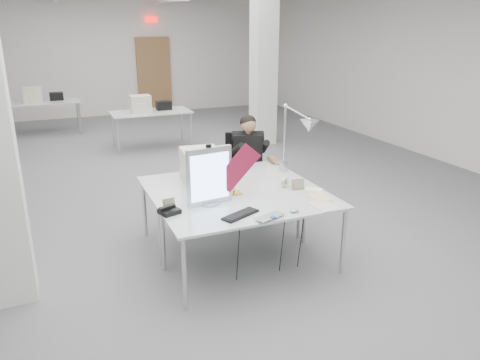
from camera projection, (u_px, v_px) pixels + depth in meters
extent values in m
cube|color=#5D5D5F|center=(185.00, 195.00, 7.10)|extent=(10.00, 14.00, 0.02)
cube|color=silver|center=(109.00, 56.00, 12.70)|extent=(10.00, 0.02, 3.20)
cube|color=silver|center=(449.00, 74.00, 8.43)|extent=(0.02, 14.00, 3.20)
cube|color=white|center=(263.00, 67.00, 9.68)|extent=(0.45, 0.45, 3.20)
cube|color=brown|center=(154.00, 75.00, 13.25)|extent=(0.95, 0.08, 2.10)
cube|color=red|center=(151.00, 20.00, 12.74)|extent=(0.32, 0.06, 0.16)
cube|color=silver|center=(253.00, 206.00, 4.67)|extent=(1.80, 0.90, 0.02)
cube|color=silver|center=(221.00, 180.00, 5.46)|extent=(1.80, 0.90, 0.02)
cube|color=silver|center=(151.00, 112.00, 9.55)|extent=(1.60, 0.80, 0.02)
cube|color=silver|center=(43.00, 102.00, 10.73)|extent=(1.60, 0.80, 0.02)
cube|color=silver|center=(209.00, 176.00, 4.61)|extent=(0.47, 0.10, 0.59)
cube|color=maroon|center=(237.00, 168.00, 4.66)|extent=(0.46, 0.14, 0.51)
cube|color=black|center=(240.00, 215.00, 4.41)|extent=(0.42, 0.29, 0.02)
imported|color=#AEAEB3|center=(273.00, 219.00, 4.32)|extent=(0.36, 0.29, 0.02)
ellipsoid|color=#ACACB1|center=(294.00, 211.00, 4.48)|extent=(0.11, 0.09, 0.04)
cube|color=black|center=(169.00, 211.00, 4.46)|extent=(0.22, 0.21, 0.04)
cube|color=#AD914A|center=(169.00, 203.00, 4.59)|extent=(0.13, 0.05, 0.10)
cube|color=tan|center=(298.00, 184.00, 5.09)|extent=(0.15, 0.05, 0.11)
cylinder|color=#BAB9BE|center=(285.00, 183.00, 5.16)|extent=(0.11, 0.07, 0.11)
cube|color=silver|center=(324.00, 206.00, 4.64)|extent=(0.22, 0.30, 0.01)
cube|color=#F3D091|center=(320.00, 197.00, 4.87)|extent=(0.23, 0.28, 0.01)
cube|color=white|center=(314.00, 189.00, 5.10)|extent=(0.22, 0.22, 0.01)
cube|color=beige|center=(200.00, 165.00, 5.29)|extent=(0.44, 0.42, 0.39)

